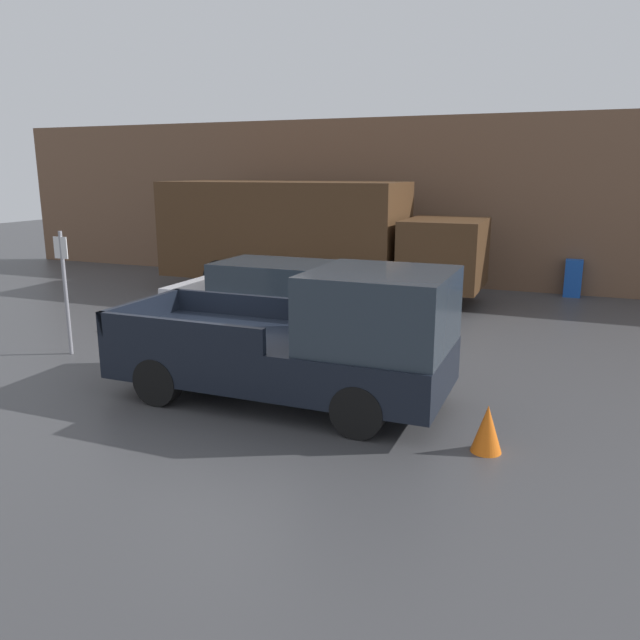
# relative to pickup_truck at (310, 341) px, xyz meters

# --- Properties ---
(ground_plane) EXTENTS (60.00, 60.00, 0.00)m
(ground_plane) POSITION_rel_pickup_truck_xyz_m (-1.68, -0.12, -0.95)
(ground_plane) COLOR #3D3D3F
(building_wall) EXTENTS (28.00, 0.15, 4.94)m
(building_wall) POSITION_rel_pickup_truck_xyz_m (-1.68, 10.50, 1.52)
(building_wall) COLOR brown
(building_wall) RESTS_ON ground
(pickup_truck) EXTENTS (5.05, 2.09, 2.06)m
(pickup_truck) POSITION_rel_pickup_truck_xyz_m (0.00, 0.00, 0.00)
(pickup_truck) COLOR black
(pickup_truck) RESTS_ON ground
(car) EXTENTS (4.32, 1.99, 1.50)m
(car) POSITION_rel_pickup_truck_xyz_m (-2.50, 3.72, -0.17)
(car) COLOR silver
(car) RESTS_ON ground
(delivery_truck) EXTENTS (8.81, 2.58, 3.10)m
(delivery_truck) POSITION_rel_pickup_truck_xyz_m (-3.32, 7.66, 0.75)
(delivery_truck) COLOR #472D19
(delivery_truck) RESTS_ON ground
(parking_sign) EXTENTS (0.30, 0.07, 2.32)m
(parking_sign) POSITION_rel_pickup_truck_xyz_m (-5.21, 0.64, 0.36)
(parking_sign) COLOR gray
(parking_sign) RESTS_ON ground
(newspaper_box) EXTENTS (0.45, 0.40, 1.02)m
(newspaper_box) POSITION_rel_pickup_truck_xyz_m (3.56, 10.17, -0.44)
(newspaper_box) COLOR #194CB2
(newspaper_box) RESTS_ON ground
(traffic_cone) EXTENTS (0.38, 0.38, 0.61)m
(traffic_cone) POSITION_rel_pickup_truck_xyz_m (2.68, -0.74, -0.65)
(traffic_cone) COLOR orange
(traffic_cone) RESTS_ON ground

